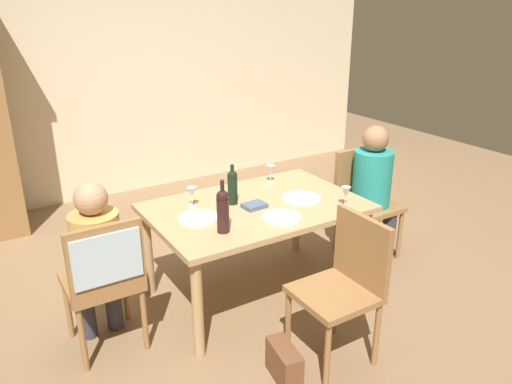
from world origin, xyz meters
TOP-DOWN VIEW (x-y plane):
  - ground_plane at (0.00, 0.00)m, footprint 10.00×10.00m
  - rear_room_partition at (0.00, 2.70)m, footprint 6.40×0.12m
  - dining_table at (0.00, 0.00)m, footprint 1.50×0.99m
  - chair_right_end at (1.13, 0.09)m, footprint 0.44×0.44m
  - chair_left_end at (-1.13, -0.12)m, footprint 0.44×0.46m
  - chair_near at (0.09, -0.88)m, footprint 0.44×0.44m
  - person_woman_host at (1.13, -0.03)m, footprint 0.32×0.37m
  - person_man_bearded at (-1.13, 0.03)m, footprint 0.30×0.34m
  - wine_bottle_tall_green at (-0.13, 0.11)m, footprint 0.07×0.07m
  - wine_bottle_dark_red at (-0.41, -0.26)m, footprint 0.08×0.08m
  - wine_glass_near_left at (0.52, -0.35)m, footprint 0.07×0.07m
  - wine_glass_centre at (-0.40, 0.21)m, footprint 0.07×0.07m
  - wine_glass_near_right at (0.34, 0.33)m, footprint 0.07×0.07m
  - dinner_plate_host at (0.35, -0.08)m, footprint 0.28×0.28m
  - dinner_plate_guest_left at (0.02, -0.29)m, footprint 0.27×0.27m
  - dinner_plate_guest_right at (-0.45, -0.00)m, footprint 0.27×0.27m
  - folded_napkin at (-0.03, -0.03)m, footprint 0.17×0.13m
  - handbag at (-0.35, -0.88)m, footprint 0.16×0.30m

SIDE VIEW (x-z plane):
  - ground_plane at x=0.00m, z-range 0.00..0.00m
  - handbag at x=-0.35m, z-range 0.00..0.22m
  - chair_right_end at x=1.13m, z-range 0.07..0.99m
  - chair_near at x=0.09m, z-range 0.07..0.99m
  - chair_left_end at x=-1.13m, z-range 0.13..1.05m
  - dining_table at x=0.00m, z-range 0.28..1.00m
  - person_man_bearded at x=-1.13m, z-range 0.09..1.20m
  - person_woman_host at x=1.13m, z-range 0.09..1.25m
  - dinner_plate_host at x=0.35m, z-range 0.72..0.74m
  - dinner_plate_guest_left at x=0.02m, z-range 0.72..0.74m
  - dinner_plate_guest_right at x=-0.45m, z-range 0.72..0.74m
  - folded_napkin at x=-0.03m, z-range 0.72..0.75m
  - wine_glass_near_left at x=0.52m, z-range 0.76..0.90m
  - wine_glass_centre at x=-0.40m, z-range 0.76..0.90m
  - wine_glass_near_right at x=0.34m, z-range 0.76..0.90m
  - wine_bottle_tall_green at x=-0.13m, z-range 0.71..1.01m
  - wine_bottle_dark_red at x=-0.41m, z-range 0.70..1.05m
  - rear_room_partition at x=0.00m, z-range 0.00..2.70m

